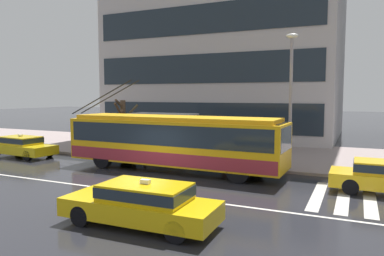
{
  "coord_description": "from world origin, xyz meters",
  "views": [
    {
      "loc": [
        8.52,
        -13.06,
        3.84
      ],
      "look_at": [
        0.85,
        3.71,
        2.16
      ],
      "focal_mm": 34.04,
      "sensor_mm": 36.0,
      "label": 1
    }
  ],
  "objects_px": {
    "trolleybus": "(173,141)",
    "street_lamp": "(291,89)",
    "pedestrian_walking_past": "(189,138)",
    "pedestrian_waiting_by_pole": "(144,129)",
    "taxi_queued_behind_bus": "(22,145)",
    "pedestrian_approaching_curb": "(169,126)",
    "taxi_oncoming_near": "(142,202)",
    "bus_shelter": "(165,124)",
    "pedestrian_at_shelter": "(224,132)",
    "street_tree_bare": "(123,122)"
  },
  "relations": [
    {
      "from": "trolleybus",
      "to": "street_lamp",
      "type": "relative_size",
      "value": 1.81
    },
    {
      "from": "pedestrian_walking_past",
      "to": "pedestrian_waiting_by_pole",
      "type": "height_order",
      "value": "pedestrian_waiting_by_pole"
    },
    {
      "from": "taxi_queued_behind_bus",
      "to": "street_lamp",
      "type": "distance_m",
      "value": 16.46
    },
    {
      "from": "pedestrian_approaching_curb",
      "to": "taxi_oncoming_near",
      "type": "bearing_deg",
      "value": -65.35
    },
    {
      "from": "trolleybus",
      "to": "pedestrian_waiting_by_pole",
      "type": "height_order",
      "value": "trolleybus"
    },
    {
      "from": "pedestrian_walking_past",
      "to": "bus_shelter",
      "type": "bearing_deg",
      "value": -138.29
    },
    {
      "from": "street_lamp",
      "to": "pedestrian_at_shelter",
      "type": "bearing_deg",
      "value": 160.86
    },
    {
      "from": "taxi_oncoming_near",
      "to": "pedestrian_at_shelter",
      "type": "relative_size",
      "value": 2.38
    },
    {
      "from": "pedestrian_at_shelter",
      "to": "pedestrian_waiting_by_pole",
      "type": "bearing_deg",
      "value": -167.88
    },
    {
      "from": "pedestrian_at_shelter",
      "to": "taxi_oncoming_near",
      "type": "bearing_deg",
      "value": -82.5
    },
    {
      "from": "bus_shelter",
      "to": "pedestrian_waiting_by_pole",
      "type": "relative_size",
      "value": 2.08
    },
    {
      "from": "street_lamp",
      "to": "street_tree_bare",
      "type": "height_order",
      "value": "street_lamp"
    },
    {
      "from": "taxi_queued_behind_bus",
      "to": "pedestrian_approaching_curb",
      "type": "distance_m",
      "value": 9.24
    },
    {
      "from": "taxi_oncoming_near",
      "to": "pedestrian_at_shelter",
      "type": "distance_m",
      "value": 11.31
    },
    {
      "from": "pedestrian_waiting_by_pole",
      "to": "bus_shelter",
      "type": "bearing_deg",
      "value": 34.07
    },
    {
      "from": "taxi_oncoming_near",
      "to": "bus_shelter",
      "type": "relative_size",
      "value": 1.15
    },
    {
      "from": "bus_shelter",
      "to": "pedestrian_approaching_curb",
      "type": "relative_size",
      "value": 1.98
    },
    {
      "from": "taxi_oncoming_near",
      "to": "pedestrian_approaching_curb",
      "type": "height_order",
      "value": "pedestrian_approaching_curb"
    },
    {
      "from": "trolleybus",
      "to": "pedestrian_walking_past",
      "type": "distance_m",
      "value": 4.72
    },
    {
      "from": "pedestrian_approaching_curb",
      "to": "street_lamp",
      "type": "xyz_separation_m",
      "value": [
        7.91,
        -1.88,
        2.26
      ]
    },
    {
      "from": "trolleybus",
      "to": "street_tree_bare",
      "type": "bearing_deg",
      "value": 146.75
    },
    {
      "from": "pedestrian_walking_past",
      "to": "pedestrian_waiting_by_pole",
      "type": "relative_size",
      "value": 0.84
    },
    {
      "from": "pedestrian_at_shelter",
      "to": "pedestrian_walking_past",
      "type": "xyz_separation_m",
      "value": [
        -2.59,
        0.72,
        -0.55
      ]
    },
    {
      "from": "trolleybus",
      "to": "taxi_queued_behind_bus",
      "type": "xyz_separation_m",
      "value": [
        -10.52,
        -0.23,
        -0.83
      ]
    },
    {
      "from": "pedestrian_approaching_curb",
      "to": "pedestrian_walking_past",
      "type": "height_order",
      "value": "pedestrian_approaching_curb"
    },
    {
      "from": "taxi_oncoming_near",
      "to": "taxi_queued_behind_bus",
      "type": "relative_size",
      "value": 1.02
    },
    {
      "from": "taxi_queued_behind_bus",
      "to": "pedestrian_at_shelter",
      "type": "xyz_separation_m",
      "value": [
        11.85,
        4.04,
        0.97
      ]
    },
    {
      "from": "pedestrian_walking_past",
      "to": "trolleybus",
      "type": "bearing_deg",
      "value": -74.47
    },
    {
      "from": "trolleybus",
      "to": "pedestrian_approaching_curb",
      "type": "height_order",
      "value": "trolleybus"
    },
    {
      "from": "pedestrian_at_shelter",
      "to": "pedestrian_approaching_curb",
      "type": "xyz_separation_m",
      "value": [
        -3.87,
        0.47,
        0.18
      ]
    },
    {
      "from": "taxi_oncoming_near",
      "to": "street_lamp",
      "type": "distance_m",
      "value": 10.67
    },
    {
      "from": "bus_shelter",
      "to": "pedestrian_walking_past",
      "type": "distance_m",
      "value": 1.81
    },
    {
      "from": "taxi_oncoming_near",
      "to": "taxi_queued_behind_bus",
      "type": "distance_m",
      "value": 15.12
    },
    {
      "from": "taxi_oncoming_near",
      "to": "street_lamp",
      "type": "height_order",
      "value": "street_lamp"
    },
    {
      "from": "bus_shelter",
      "to": "pedestrian_at_shelter",
      "type": "height_order",
      "value": "bus_shelter"
    },
    {
      "from": "pedestrian_walking_past",
      "to": "street_lamp",
      "type": "relative_size",
      "value": 0.25
    },
    {
      "from": "street_tree_bare",
      "to": "pedestrian_at_shelter",
      "type": "bearing_deg",
      "value": 0.54
    },
    {
      "from": "pedestrian_approaching_curb",
      "to": "pedestrian_at_shelter",
      "type": "bearing_deg",
      "value": -6.99
    },
    {
      "from": "trolleybus",
      "to": "street_tree_bare",
      "type": "relative_size",
      "value": 3.52
    },
    {
      "from": "bus_shelter",
      "to": "street_tree_bare",
      "type": "xyz_separation_m",
      "value": [
        -3.28,
        0.24,
        -0.01
      ]
    },
    {
      "from": "taxi_oncoming_near",
      "to": "street_lamp",
      "type": "xyz_separation_m",
      "value": [
        2.57,
        9.78,
        3.41
      ]
    },
    {
      "from": "trolleybus",
      "to": "taxi_oncoming_near",
      "type": "height_order",
      "value": "trolleybus"
    },
    {
      "from": "pedestrian_approaching_curb",
      "to": "street_tree_bare",
      "type": "height_order",
      "value": "street_tree_bare"
    },
    {
      "from": "taxi_queued_behind_bus",
      "to": "pedestrian_waiting_by_pole",
      "type": "relative_size",
      "value": 2.33
    },
    {
      "from": "taxi_oncoming_near",
      "to": "taxi_queued_behind_bus",
      "type": "xyz_separation_m",
      "value": [
        -13.32,
        7.14,
        -0.0
      ]
    },
    {
      "from": "pedestrian_waiting_by_pole",
      "to": "street_lamp",
      "type": "relative_size",
      "value": 0.3
    },
    {
      "from": "pedestrian_walking_past",
      "to": "street_lamp",
      "type": "height_order",
      "value": "street_lamp"
    },
    {
      "from": "pedestrian_walking_past",
      "to": "taxi_oncoming_near",
      "type": "bearing_deg",
      "value": -71.17
    },
    {
      "from": "trolleybus",
      "to": "pedestrian_waiting_by_pole",
      "type": "relative_size",
      "value": 6.12
    },
    {
      "from": "taxi_oncoming_near",
      "to": "pedestrian_approaching_curb",
      "type": "relative_size",
      "value": 2.27
    }
  ]
}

